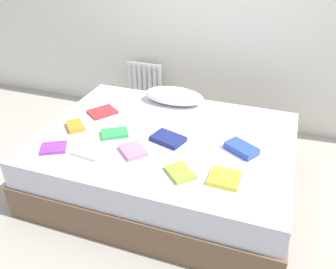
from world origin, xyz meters
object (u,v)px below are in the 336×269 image
at_px(textbook_purple, 54,148).
at_px(textbook_orange, 75,126).
at_px(textbook_lime, 180,172).
at_px(textbook_white, 89,152).
at_px(textbook_red, 103,112).
at_px(bed, 166,161).
at_px(textbook_green, 114,133).
at_px(radiator, 145,83).
at_px(pillow, 174,96).
at_px(textbook_blue, 241,149).
at_px(textbook_pink, 133,151).
at_px(textbook_yellow, 225,178).
at_px(textbook_navy, 168,139).

distance_m(textbook_purple, textbook_orange, 0.32).
bearing_deg(textbook_lime, textbook_white, -135.79).
xyz_separation_m(textbook_red, textbook_lime, (0.91, -0.60, 0.00)).
relative_size(bed, textbook_orange, 11.18).
relative_size(textbook_green, textbook_purple, 1.15).
relative_size(radiator, textbook_white, 2.21).
relative_size(pillow, textbook_lime, 2.80).
xyz_separation_m(textbook_blue, textbook_purple, (-1.32, -0.43, -0.01)).
distance_m(radiator, textbook_blue, 1.78).
relative_size(textbook_pink, textbook_yellow, 1.00).
relative_size(bed, textbook_lime, 10.06).
height_order(pillow, textbook_red, pillow).
bearing_deg(textbook_white, pillow, 77.86).
relative_size(bed, pillow, 3.60).
distance_m(bed, radiator, 1.38).
relative_size(textbook_yellow, textbook_red, 0.88).
xyz_separation_m(pillow, textbook_lime, (0.38, -1.00, -0.06)).
relative_size(textbook_red, textbook_white, 1.02).
distance_m(bed, textbook_lime, 0.57).
distance_m(pillow, textbook_yellow, 1.18).
bearing_deg(textbook_white, textbook_blue, 26.40).
height_order(bed, textbook_blue, textbook_blue).
relative_size(pillow, textbook_green, 2.67).
bearing_deg(textbook_red, textbook_white, -125.43).
bearing_deg(textbook_blue, textbook_white, -128.26).
relative_size(textbook_yellow, textbook_green, 0.95).
xyz_separation_m(bed, pillow, (-0.12, 0.57, 0.32)).
xyz_separation_m(textbook_pink, textbook_green, (-0.24, 0.18, -0.00)).
bearing_deg(textbook_yellow, textbook_green, 165.32).
relative_size(textbook_green, textbook_white, 0.94).
bearing_deg(textbook_red, textbook_orange, -160.50).
relative_size(textbook_navy, textbook_green, 1.17).
distance_m(textbook_pink, textbook_lime, 0.42).
distance_m(textbook_red, textbook_orange, 0.32).
distance_m(textbook_red, textbook_lime, 1.09).
bearing_deg(textbook_orange, textbook_yellow, 34.20).
xyz_separation_m(textbook_yellow, textbook_purple, (-1.27, -0.06, -0.00)).
height_order(pillow, textbook_green, pillow).
xyz_separation_m(bed, textbook_purple, (-0.72, -0.46, 0.27)).
bearing_deg(textbook_navy, pillow, 121.57).
xyz_separation_m(textbook_navy, textbook_yellow, (0.51, -0.33, -0.00)).
relative_size(textbook_purple, textbook_orange, 1.01).
bearing_deg(radiator, textbook_green, -77.50).
height_order(radiator, textbook_blue, radiator).
relative_size(textbook_white, textbook_lime, 1.11).
relative_size(textbook_navy, textbook_pink, 1.24).
distance_m(pillow, textbook_navy, 0.66).
xyz_separation_m(pillow, textbook_white, (-0.32, -0.99, -0.06)).
height_order(textbook_pink, textbook_purple, textbook_pink).
bearing_deg(textbook_lime, textbook_navy, 165.31).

